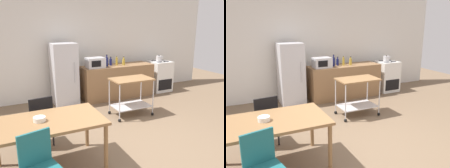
% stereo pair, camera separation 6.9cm
% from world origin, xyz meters
% --- Properties ---
extents(ground_plane, '(12.00, 12.00, 0.00)m').
position_xyz_m(ground_plane, '(0.00, 0.00, 0.00)').
color(ground_plane, brown).
extents(back_wall, '(8.40, 0.12, 2.90)m').
position_xyz_m(back_wall, '(0.00, 3.20, 1.45)').
color(back_wall, silver).
rests_on(back_wall, ground_plane).
extents(kitchen_counter, '(2.00, 0.64, 0.90)m').
position_xyz_m(kitchen_counter, '(0.90, 2.60, 0.45)').
color(kitchen_counter, olive).
rests_on(kitchen_counter, ground_plane).
extents(dining_table, '(1.50, 0.90, 0.75)m').
position_xyz_m(dining_table, '(-1.50, -0.00, 0.67)').
color(dining_table, olive).
rests_on(dining_table, ground_plane).
extents(chair_black, '(0.45, 0.45, 0.89)m').
position_xyz_m(chair_black, '(-1.51, 0.73, 0.52)').
color(chair_black, black).
rests_on(chair_black, ground_plane).
extents(chair_teal, '(0.48, 0.48, 0.89)m').
position_xyz_m(chair_teal, '(-1.75, -0.69, 0.52)').
color(chair_teal, '#1E666B').
rests_on(chair_teal, ground_plane).
extents(stove_oven, '(0.60, 0.61, 0.92)m').
position_xyz_m(stove_oven, '(2.35, 2.62, 0.45)').
color(stove_oven, white).
rests_on(stove_oven, ground_plane).
extents(refrigerator, '(0.60, 0.63, 1.55)m').
position_xyz_m(refrigerator, '(-0.55, 2.70, 0.78)').
color(refrigerator, silver).
rests_on(refrigerator, ground_plane).
extents(kitchen_cart, '(0.91, 0.57, 0.85)m').
position_xyz_m(kitchen_cart, '(0.57, 1.27, 0.57)').
color(kitchen_cart, olive).
rests_on(kitchen_cart, ground_plane).
extents(microwave, '(0.46, 0.35, 0.26)m').
position_xyz_m(microwave, '(0.23, 2.53, 1.03)').
color(microwave, silver).
rests_on(microwave, kitchen_counter).
extents(bottle_hot_sauce, '(0.08, 0.08, 0.31)m').
position_xyz_m(bottle_hot_sauce, '(0.58, 2.58, 1.03)').
color(bottle_hot_sauce, navy).
rests_on(bottle_hot_sauce, kitchen_counter).
extents(bottle_olive_oil, '(0.07, 0.07, 0.24)m').
position_xyz_m(bottle_olive_oil, '(0.73, 2.65, 0.99)').
color(bottle_olive_oil, navy).
rests_on(bottle_olive_oil, kitchen_counter).
extents(bottle_vinegar, '(0.06, 0.06, 0.25)m').
position_xyz_m(bottle_vinegar, '(0.88, 2.59, 1.01)').
color(bottle_vinegar, gold).
rests_on(bottle_vinegar, kitchen_counter).
extents(bottle_sesame_oil, '(0.08, 0.08, 0.23)m').
position_xyz_m(bottle_sesame_oil, '(1.07, 2.55, 0.99)').
color(bottle_sesame_oil, gold).
rests_on(bottle_sesame_oil, kitchen_counter).
extents(fruit_bowl, '(0.17, 0.17, 0.06)m').
position_xyz_m(fruit_bowl, '(-1.62, 0.02, 0.78)').
color(fruit_bowl, white).
rests_on(fruit_bowl, dining_table).
extents(kettle, '(0.24, 0.17, 0.19)m').
position_xyz_m(kettle, '(2.23, 2.52, 1.00)').
color(kettle, silver).
rests_on(kettle, stove_oven).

